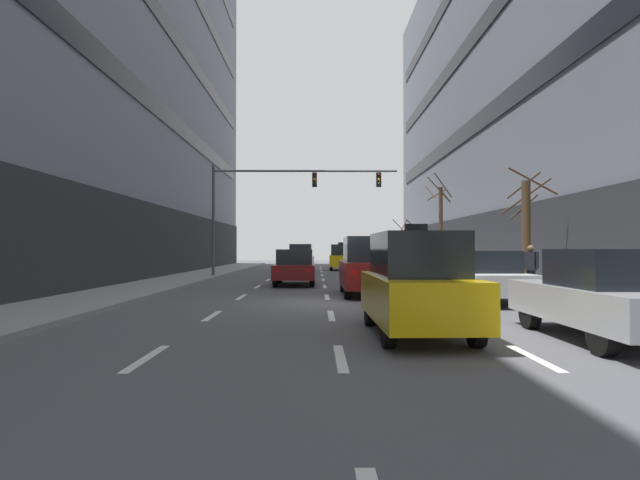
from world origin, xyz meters
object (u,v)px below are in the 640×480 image
Objects in this scene: car_driving_3 at (367,266)px; taxi_driving_4 at (341,257)px; car_driving_0 at (295,267)px; pedestrian_0 at (531,266)px; traffic_signal_0 at (279,194)px; taxi_driving_1 at (416,284)px; car_driving_2 at (301,258)px; street_tree_1 at (526,233)px; car_parked_0 at (607,296)px; street_tree_2 at (441,226)px; car_parked_1 at (485,277)px; street_tree_0 at (407,244)px.

taxi_driving_4 is (0.10, 22.21, -0.05)m from car_driving_3.
car_driving_0 is 10.80m from pedestrian_0.
taxi_driving_1 is at bearing -78.07° from traffic_signal_0.
taxi_driving_1 is 30.77m from taxi_driving_4.
car_driving_0 is 12.94m from car_driving_2.
car_parked_0 is at bearing -104.27° from street_tree_1.
car_driving_3 is at bearing 110.94° from car_parked_0.
car_parked_0 is 22.29m from traffic_signal_0.
street_tree_2 is at bearing 87.85° from pedestrian_0.
car_parked_0 reaches higher than car_driving_0.
car_parked_1 is 15.57m from street_tree_2.
car_driving_3 is at bearing -80.76° from car_driving_2.
street_tree_1 is at bearing 46.56° from car_parked_1.
pedestrian_0 is at bearing -77.75° from taxi_driving_4.
traffic_signal_0 reaches higher than car_parked_1.
taxi_driving_1 is 0.99× the size of car_driving_2.
car_driving_3 is 4.31m from car_parked_1.
car_parked_1 is (6.40, -7.79, -0.02)m from car_driving_0.
car_parked_0 is 1.03× the size of car_parked_1.
car_driving_2 is 0.97× the size of car_parked_1.
traffic_signal_0 is at bearing -111.06° from taxi_driving_4.
taxi_driving_1 is 0.94× the size of street_tree_1.
street_tree_2 reaches higher than pedestrian_0.
car_driving_2 is 21.63m from pedestrian_0.
street_tree_1 is (9.96, -11.31, -2.66)m from traffic_signal_0.
taxi_driving_4 reaches higher than taxi_driving_1.
car_driving_3 is at bearing -70.17° from traffic_signal_0.
taxi_driving_1 is at bearing -83.43° from car_driving_2.
street_tree_1 reaches higher than street_tree_0.
street_tree_1 is at bearing 0.12° from car_driving_3.
car_driving_3 is 22.21m from taxi_driving_4.
street_tree_2 is at bearing -31.96° from car_driving_2.
car_driving_2 is 8.05m from traffic_signal_0.
street_tree_2 is at bearing 65.40° from car_driving_3.
taxi_driving_1 reaches higher than car_parked_1.
car_driving_2 is 0.96× the size of car_driving_3.
taxi_driving_4 is at bearing 90.03° from taxi_driving_1.
car_parked_1 is 16.29m from traffic_signal_0.
car_driving_3 is at bearing -61.67° from car_driving_0.
car_driving_3 is 0.40× the size of traffic_signal_0.
street_tree_2 reaches higher than car_parked_0.
car_driving_2 is 20.32m from street_tree_1.
taxi_driving_1 is 33.70m from street_tree_0.
car_parked_1 is (3.42, -24.67, -0.21)m from taxi_driving_4.
street_tree_1 is (0.03, -24.62, 0.18)m from street_tree_0.
car_driving_3 is at bearing -179.88° from street_tree_1.
street_tree_2 is at bearing -90.02° from street_tree_0.
traffic_signal_0 reaches higher than car_driving_0.
taxi_driving_1 is 0.93× the size of car_parked_0.
car_parked_1 is 27.23m from street_tree_0.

